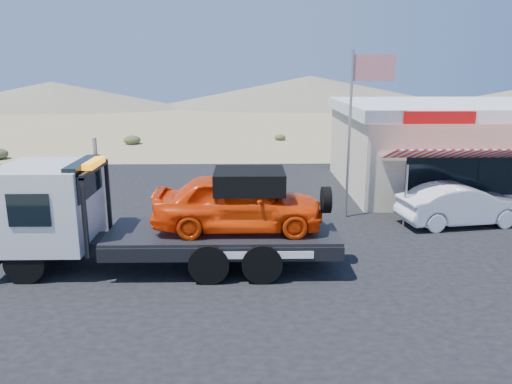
# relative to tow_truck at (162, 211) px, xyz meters

# --- Properties ---
(ground) EXTENTS (120.00, 120.00, 0.00)m
(ground) POSITION_rel_tow_truck_xyz_m (1.33, 0.10, -1.63)
(ground) COLOR #9C8358
(ground) RESTS_ON ground
(asphalt_lot) EXTENTS (32.00, 24.00, 0.02)m
(asphalt_lot) POSITION_rel_tow_truck_xyz_m (3.33, 3.10, -1.62)
(asphalt_lot) COLOR black
(asphalt_lot) RESTS_ON ground
(tow_truck) EXTENTS (9.04, 2.68, 3.02)m
(tow_truck) POSITION_rel_tow_truck_xyz_m (0.00, 0.00, 0.00)
(tow_truck) COLOR black
(tow_truck) RESTS_ON asphalt_lot
(white_sedan) EXTENTS (4.60, 2.22, 1.45)m
(white_sedan) POSITION_rel_tow_truck_xyz_m (9.90, 3.57, -0.88)
(white_sedan) COLOR silver
(white_sedan) RESTS_ON asphalt_lot
(jerky_store) EXTENTS (10.40, 9.97, 3.90)m
(jerky_store) POSITION_rel_tow_truck_xyz_m (11.83, 9.07, 0.36)
(jerky_store) COLOR beige
(jerky_store) RESTS_ON asphalt_lot
(flagpole) EXTENTS (1.55, 0.10, 6.00)m
(flagpole) POSITION_rel_tow_truck_xyz_m (6.26, 4.60, 2.14)
(flagpole) COLOR #99999E
(flagpole) RESTS_ON asphalt_lot
(distant_hills) EXTENTS (126.00, 48.00, 4.20)m
(distant_hills) POSITION_rel_tow_truck_xyz_m (-8.44, 55.24, 0.26)
(distant_hills) COLOR #726B59
(distant_hills) RESTS_ON ground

